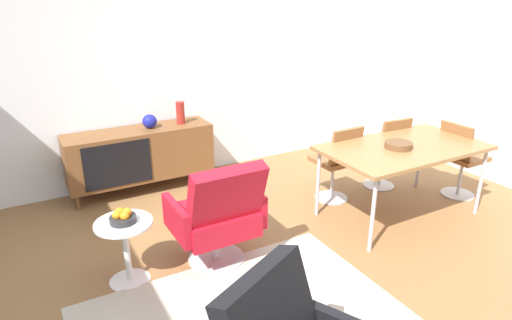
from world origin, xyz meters
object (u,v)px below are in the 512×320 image
Objects in this scene: sideboard at (140,154)px; fruit_bowl at (123,217)px; wooden_bowl_on_table at (399,145)px; lounge_chair_red at (218,213)px; dining_chair_back_left at (337,160)px; vase_cobalt at (150,121)px; dining_chair_far_end at (461,156)px; dining_chair_back_right at (386,149)px; dining_table at (404,150)px; side_table_round at (126,245)px; vase_sculptural_dark at (180,113)px.

fruit_bowl is at bearing -109.58° from sideboard.
lounge_chair_red is at bearing 176.89° from wooden_bowl_on_table.
dining_chair_back_left is at bearing 16.43° from lounge_chair_red.
vase_cobalt reaches higher than dining_chair_back_left.
dining_chair_back_right is at bearing 134.11° from dining_chair_far_end.
side_table_round is (-2.68, 0.22, -0.38)m from dining_table.
wooden_bowl_on_table is at bearing -45.21° from vase_cobalt.
vase_sculptural_dark is 2.37m from dining_chair_back_right.
dining_chair_far_end is (0.54, -0.56, 0.00)m from dining_chair_back_right.
dining_table is 2.69m from fruit_bowl.
vase_cobalt is 0.19× the size of dining_chair_far_end.
vase_cobalt is at bearing 90.12° from lounge_chair_red.
dining_chair_back_left is at bearing 155.65° from dining_chair_far_end.
dining_table is 1.87× the size of dining_chair_back_left.
wooden_bowl_on_table is 0.27× the size of lounge_chair_red.
vase_sculptural_dark is at bearing 0.22° from sideboard.
dining_chair_back_left is at bearing -46.22° from vase_sculptural_dark.
dining_chair_far_end is at bearing 0.85° from wooden_bowl_on_table.
lounge_chair_red is at bearing 178.26° from dining_chair_far_end.
dining_table is 0.12m from wooden_bowl_on_table.
dining_chair_far_end is 2.84m from lounge_chair_red.
vase_sculptural_dark reaches higher than fruit_bowl.
dining_table is at bearing -41.56° from sideboard.
vase_sculptural_dark is 1.27× the size of fruit_bowl.
dining_chair_back_left reaches higher than dining_table.
side_table_round is at bearing -173.52° from dining_chair_back_right.
vase_cobalt is (0.14, 0.00, 0.36)m from sideboard.
dining_chair_back_left is at bearing 8.38° from side_table_round.
vase_sculptural_dark is 0.16× the size of dining_table.
dining_table is at bearing 9.31° from wooden_bowl_on_table.
fruit_bowl is at bearing -173.54° from dining_chair_back_right.
sideboard is 1.75m from side_table_round.
sideboard is 1.00× the size of dining_table.
sideboard is 10.09× the size of vase_cobalt.
lounge_chair_red is 1.82× the size of side_table_round.
dining_chair_back_right is 3.05m from fruit_bowl.
vase_cobalt is 0.10× the size of dining_table.
dining_chair_back_right is at bearing 6.48° from side_table_round.
dining_chair_far_end reaches higher than sideboard.
lounge_chair_red reaches higher than dining_chair_back_left.
side_table_round is at bearing -109.56° from sideboard.
dining_chair_back_left reaches higher than wooden_bowl_on_table.
dining_chair_back_right is (2.44, -1.30, 0.03)m from sideboard.
vase_cobalt reaches higher than fruit_bowl.
dining_table is 1.69× the size of lounge_chair_red.
sideboard is at bearing 148.08° from dining_chair_far_end.
wooden_bowl_on_table reaches higher than dining_table.
vase_sculptural_dark is 0.49× the size of side_table_round.
lounge_chair_red is (-1.86, 0.10, -0.30)m from wooden_bowl_on_table.
vase_cobalt is 0.79× the size of fruit_bowl.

